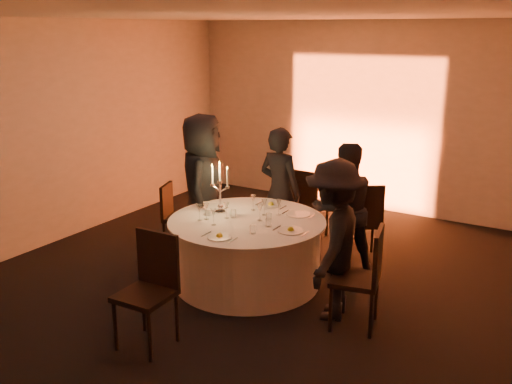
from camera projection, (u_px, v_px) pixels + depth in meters
The scene contains 34 objects.
floor at pixel (247, 282), 6.69m from camera, with size 7.00×7.00×0.00m, color black.
ceiling at pixel (246, 15), 5.86m from camera, with size 7.00×7.00×0.00m, color silver.
wall_back at pixel (362, 117), 9.15m from camera, with size 7.00×7.00×0.00m, color #B8B4AB.
wall_left at pixel (61, 132), 7.77m from camera, with size 7.00×7.00×0.00m, color #B8B4AB.
uplighter_fixture at pixel (351, 207), 9.31m from camera, with size 0.25×0.12×0.10m, color black.
banquet_table at pixel (247, 251), 6.58m from camera, with size 1.80×1.80×0.77m.
chair_left at pixel (174, 213), 7.63m from camera, with size 0.49×0.49×0.88m.
chair_back_left at pixel (307, 200), 7.93m from camera, with size 0.45×0.45×1.01m.
chair_back_right at pixel (363, 217), 7.15m from camera, with size 0.62×0.62×1.03m.
chair_right at pixel (365, 272), 5.52m from camera, with size 0.54×0.54×1.04m.
chair_front at pixel (151, 282), 5.26m from camera, with size 0.48×0.48×1.07m.
guest_left at pixel (203, 186), 7.26m from camera, with size 0.91×0.59×1.86m, color black.
guest_back_left at pixel (280, 191), 7.37m from camera, with size 0.61×0.40×1.67m, color black.
guest_back_right at pixel (344, 209), 6.78m from camera, with size 0.78×0.60×1.60m, color black.
guest_right at pixel (334, 240), 5.70m from camera, with size 1.07×0.61×1.65m, color black.
plate_left at pixel (213, 207), 6.93m from camera, with size 0.36×0.26×0.01m.
plate_back_left at pixel (271, 204), 6.98m from camera, with size 0.36×0.25×0.08m.
plate_back_right at pixel (299, 214), 6.65m from camera, with size 0.35×0.30×0.01m.
plate_right at pixel (291, 230), 6.10m from camera, with size 0.36×0.28×0.08m.
plate_front at pixel (219, 236), 5.92m from camera, with size 0.36×0.26×0.08m.
coffee_cup at pixel (208, 212), 6.66m from camera, with size 0.11×0.11×0.07m.
candelabra at pixel (220, 195), 6.67m from camera, with size 0.27×0.13×0.63m.
wine_glass_a at pixel (264, 204), 6.61m from camera, with size 0.07×0.07×0.19m.
wine_glass_b at pixel (206, 208), 6.45m from camera, with size 0.07×0.07×0.19m.
wine_glass_c at pixel (253, 199), 6.78m from camera, with size 0.07×0.07×0.19m.
wine_glass_d at pixel (279, 204), 6.61m from camera, with size 0.07×0.07×0.19m.
wine_glass_e at pixel (199, 209), 6.41m from camera, with size 0.07×0.07×0.19m.
wine_glass_f at pixel (260, 209), 6.41m from camera, with size 0.07×0.07×0.19m.
wine_glass_g at pixel (213, 213), 6.26m from camera, with size 0.07×0.07×0.19m.
wine_glass_h at pixel (226, 207), 6.49m from camera, with size 0.07×0.07×0.19m.
tumbler_a at pixel (269, 217), 6.43m from camera, with size 0.07×0.07×0.09m, color white.
tumbler_b at pixel (268, 223), 6.25m from camera, with size 0.07×0.07×0.09m, color white.
tumbler_c at pixel (253, 230), 6.03m from camera, with size 0.07×0.07×0.09m, color white.
tumbler_d at pixel (233, 214), 6.55m from camera, with size 0.07×0.07×0.09m, color white.
Camera 1 is at (3.27, -5.20, 2.87)m, focal length 40.00 mm.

